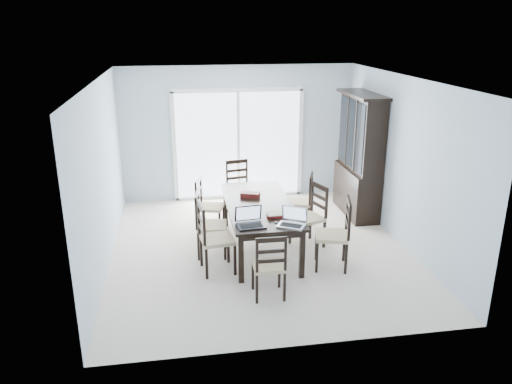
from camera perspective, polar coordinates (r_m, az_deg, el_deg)
floor at (r=7.83m, az=0.39°, el=-6.49°), size 5.00×5.00×0.00m
ceiling at (r=7.12m, az=0.44°, el=12.78°), size 5.00×5.00×0.00m
back_wall at (r=9.77m, az=-2.06°, el=6.71°), size 4.50×0.02×2.60m
wall_left at (r=7.35m, az=-17.17°, el=1.78°), size 0.02×5.00×2.60m
wall_right at (r=8.04m, az=16.45°, el=3.29°), size 0.02×5.00×2.60m
balcony at (r=11.08m, az=-2.64°, el=0.95°), size 4.50×2.00×0.10m
railing at (r=11.87m, az=-3.25°, el=5.17°), size 4.50×0.06×1.10m
dining_table at (r=7.57m, az=0.40°, el=-1.88°), size 1.00×2.20×0.75m
china_hutch at (r=9.12m, az=11.72°, el=3.97°), size 0.50×1.38×2.20m
sliding_door at (r=9.79m, az=-2.03°, el=5.46°), size 2.52×0.05×2.18m
chair_left_near at (r=6.93m, az=-5.29°, el=-4.43°), size 0.51×0.50×1.18m
chair_left_mid at (r=7.45m, az=-5.84°, el=-2.90°), size 0.49×0.48×1.14m
chair_left_far at (r=8.31m, az=-5.85°, el=-0.85°), size 0.51×0.50×1.07m
chair_right_near at (r=7.12m, az=9.51°, el=-3.91°), size 0.56×0.55×1.19m
chair_right_mid at (r=7.80m, az=6.53°, el=-1.92°), size 0.55×0.55×1.13m
chair_right_far at (r=8.48m, az=5.56°, el=-0.34°), size 0.54×0.53×1.09m
chair_end_near at (r=6.26m, az=1.58°, el=-7.75°), size 0.40×0.41×1.04m
chair_end_far at (r=9.10m, az=-2.00°, el=1.23°), size 0.50×0.51×1.13m
laptop_dark at (r=6.68m, az=-0.57°, el=-3.48°), size 0.40×0.30×0.26m
laptop_silver at (r=6.71m, az=4.07°, el=-3.45°), size 0.43×0.39×0.25m
book_stack at (r=7.07m, az=2.34°, el=-2.56°), size 0.29×0.23×0.05m
cell_phone at (r=6.81m, az=2.61°, el=-3.57°), size 0.11×0.10×0.01m
game_box at (r=7.81m, az=-0.66°, el=-0.32°), size 0.33×0.24×0.07m
hot_tub at (r=10.85m, az=-4.11°, el=3.36°), size 1.80×1.61×0.92m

